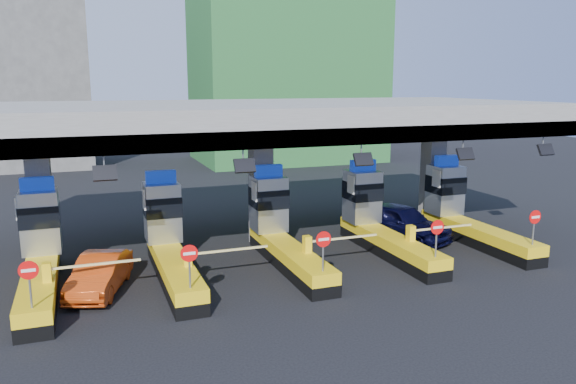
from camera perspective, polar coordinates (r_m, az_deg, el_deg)
name	(u,v)px	position (r m, az deg, el deg)	size (l,w,h in m)	color
ground	(281,261)	(25.68, -0.67, -6.99)	(120.00, 120.00, 0.00)	black
toll_canopy	(261,121)	(27.19, -2.76, 7.21)	(28.00, 12.09, 7.00)	slate
toll_lane_far_left	(40,252)	(24.24, -23.88, -5.63)	(4.43, 8.00, 4.16)	black
toll_lane_left	(168,240)	(24.39, -12.06, -4.80)	(4.43, 8.00, 4.16)	black
toll_lane_center	(279,229)	(25.54, -0.88, -3.83)	(4.43, 8.00, 4.16)	black
toll_lane_right	(376,220)	(27.56, 8.97, -2.84)	(4.43, 8.00, 4.16)	black
toll_lane_far_right	(462,212)	(30.28, 17.26, -1.95)	(4.43, 8.00, 4.16)	black
bg_building_scaffold	(286,21)	(58.89, -0.22, 16.99)	(18.00, 12.00, 28.00)	#1E5926
bg_building_concrete	(9,71)	(59.27, -26.52, 10.97)	(14.00, 10.00, 18.00)	#4C4C49
van	(400,222)	(29.40, 11.34, -2.98)	(2.20, 5.46, 1.86)	black
red_car	(100,274)	(23.01, -18.57, -7.88)	(1.53, 4.39, 1.45)	#C33E0F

